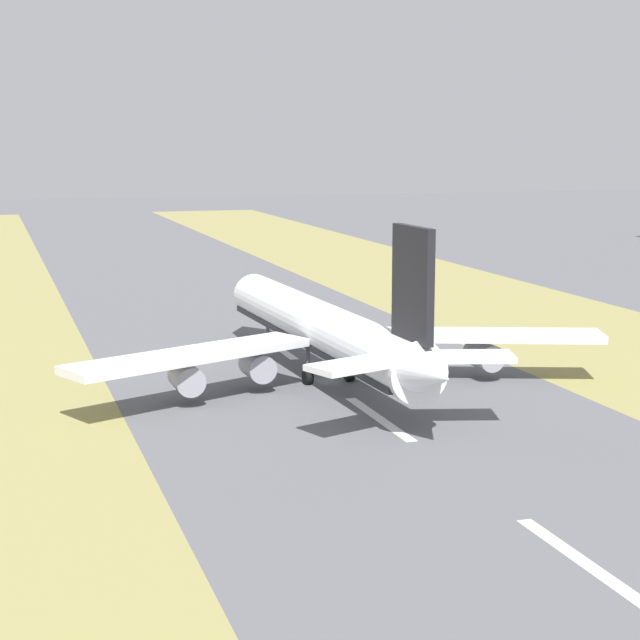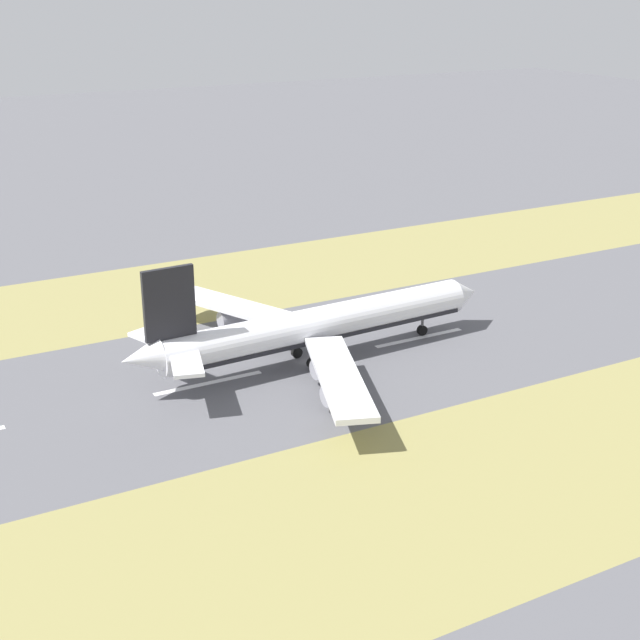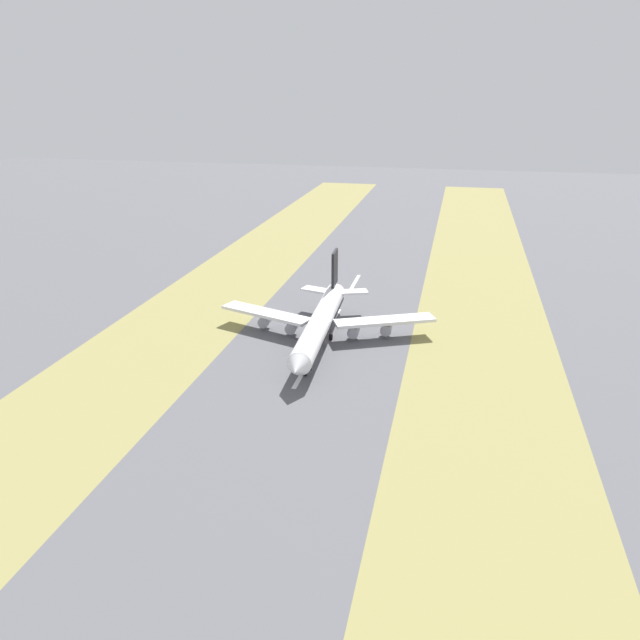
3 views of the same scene
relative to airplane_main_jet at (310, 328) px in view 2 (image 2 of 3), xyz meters
The scene contains 6 objects.
ground_plane 6.03m from the airplane_main_jet, 97.87° to the right, with size 800.00×800.00×0.00m, color #56565B.
grass_median_west 45.43m from the airplane_main_jet, behind, with size 40.00×600.00×0.01m, color olive.
grass_median_east 45.37m from the airplane_main_jet, ahead, with size 40.00×600.00×0.01m, color olive.
centreline_dash_mid 19.07m from the airplane_main_jet, 90.10° to the right, with size 1.20×18.00×0.01m, color silver.
centreline_dash_far 22.71m from the airplane_main_jet, 90.08° to the left, with size 1.20×18.00×0.01m, color silver.
airplane_main_jet is the anchor object (origin of this frame).
Camera 2 is at (120.48, -63.22, 59.15)m, focal length 50.00 mm.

